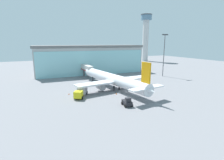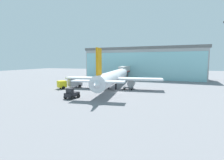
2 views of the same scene
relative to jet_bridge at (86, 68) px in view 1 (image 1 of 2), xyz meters
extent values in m
plane|color=slate|center=(5.68, -27.81, -4.52)|extent=(240.00, 240.00, 0.00)
cube|color=#A9A9A9|center=(5.68, 12.40, 2.07)|extent=(54.55, 17.83, 13.18)
cube|color=#8FCED5|center=(5.24, 4.91, 1.41)|extent=(52.63, 3.38, 11.86)
cube|color=slate|center=(5.68, 12.40, 9.26)|extent=(55.64, 18.19, 1.20)
cube|color=beige|center=(0.00, -0.11, 0.19)|extent=(2.23, 11.77, 2.40)
cube|color=red|center=(0.00, -0.11, -0.86)|extent=(2.27, 11.77, 0.30)
cylinder|color=#4C4C51|center=(-0.01, 4.31, -2.76)|extent=(0.70, 0.70, 3.50)
cylinder|color=silver|center=(67.41, 48.93, 12.31)|extent=(4.97, 4.97, 33.66)
cylinder|color=slate|center=(67.41, 48.93, 31.14)|extent=(8.86, 8.86, 4.00)
cylinder|color=#3F3F44|center=(67.41, 48.93, 33.44)|extent=(9.30, 9.30, 0.60)
cylinder|color=#59595E|center=(34.05, -11.63, 4.99)|extent=(0.36, 0.36, 19.01)
cube|color=#333338|center=(34.05, -11.63, 14.75)|extent=(3.20, 0.40, 0.50)
cylinder|color=silver|center=(2.49, -21.62, -1.11)|extent=(8.33, 36.09, 3.61)
cone|color=silver|center=(0.11, -3.81, -1.11)|extent=(3.97, 3.45, 3.61)
cone|color=silver|center=(4.87, -39.42, -1.11)|extent=(3.75, 4.39, 3.25)
cube|color=silver|center=(2.73, -23.40, -1.47)|extent=(28.37, 7.88, 0.50)
cube|color=silver|center=(4.74, -38.43, -0.57)|extent=(11.22, 3.83, 0.30)
cube|color=orange|center=(4.67, -37.94, 3.48)|extent=(0.78, 3.22, 5.57)
cylinder|color=gray|center=(-2.62, -23.61, -2.82)|extent=(2.51, 3.45, 2.10)
cylinder|color=gray|center=(7.95, -22.19, -2.82)|extent=(2.51, 3.45, 2.10)
cylinder|color=black|center=(1.79, -24.53, -3.72)|extent=(0.50, 0.50, 1.60)
cylinder|color=black|center=(3.94, -24.24, -3.72)|extent=(0.50, 0.50, 1.60)
cylinder|color=black|center=(0.51, -6.78, -3.72)|extent=(0.40, 0.40, 1.60)
cube|color=yellow|center=(-11.34, -28.36, -3.12)|extent=(3.03, 3.03, 1.90)
cube|color=#B2B2B7|center=(-9.11, -24.80, -2.97)|extent=(3.99, 4.56, 2.20)
cylinder|color=black|center=(-10.41, -28.94, -4.07)|extent=(0.73, 0.92, 0.90)
cylinder|color=black|center=(-12.27, -27.77, -4.07)|extent=(0.73, 0.92, 0.90)
cylinder|color=black|center=(-7.65, -24.53, -4.07)|extent=(0.73, 0.92, 0.90)
cylinder|color=black|center=(-9.52, -23.36, -4.07)|extent=(0.73, 0.92, 0.90)
cube|color=slate|center=(7.32, -23.22, -4.00)|extent=(2.86, 1.71, 0.16)
cylinder|color=black|center=(6.23, -23.98, -4.30)|extent=(0.44, 0.14, 0.44)
cylinder|color=slate|center=(6.23, -23.98, -3.47)|extent=(0.08, 0.08, 0.90)
cylinder|color=black|center=(6.18, -22.54, -4.30)|extent=(0.44, 0.14, 0.44)
cylinder|color=slate|center=(6.18, -22.54, -3.47)|extent=(0.08, 0.08, 0.90)
cylinder|color=black|center=(8.47, -23.89, -4.30)|extent=(0.44, 0.14, 0.44)
cylinder|color=slate|center=(8.47, -23.89, -3.47)|extent=(0.08, 0.08, 0.90)
cylinder|color=black|center=(8.42, -22.46, -4.30)|extent=(0.44, 0.14, 0.44)
cylinder|color=slate|center=(8.42, -22.46, -3.47)|extent=(0.08, 0.08, 0.90)
cube|color=black|center=(-1.45, -38.71, -3.67)|extent=(2.25, 3.43, 0.90)
cube|color=#26262B|center=(-1.55, -39.35, -2.72)|extent=(1.53, 1.19, 1.00)
cylinder|color=black|center=(-2.18, -37.48, -4.12)|extent=(0.46, 0.84, 0.80)
cylinder|color=black|center=(-0.40, -37.74, -4.12)|extent=(0.46, 0.84, 0.80)
cylinder|color=black|center=(-2.51, -39.69, -4.12)|extent=(0.46, 0.84, 0.80)
cylinder|color=black|center=(-0.72, -39.95, -4.12)|extent=(0.46, 0.84, 0.80)
cone|color=orange|center=(0.54, -28.81, -4.24)|extent=(0.36, 0.36, 0.55)
cone|color=orange|center=(-12.83, -22.62, -4.24)|extent=(0.36, 0.36, 0.55)
camera|label=1|loc=(-23.12, -75.26, 11.42)|focal=28.00mm
camera|label=2|loc=(19.17, -71.23, 3.60)|focal=28.00mm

